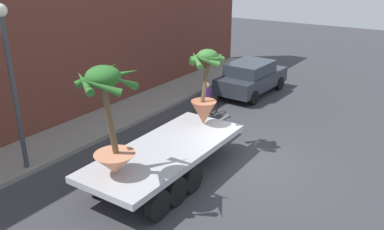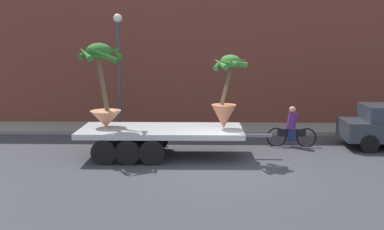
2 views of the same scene
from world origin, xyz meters
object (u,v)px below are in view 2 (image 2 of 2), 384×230
(flatbed_trailer, at_px, (154,135))
(potted_palm_middle, at_px, (226,94))
(street_lamp, at_px, (119,57))
(cyclist, at_px, (292,129))
(potted_palm_rear, at_px, (103,87))

(flatbed_trailer, bearing_deg, potted_palm_middle, 1.76)
(flatbed_trailer, distance_m, street_lamp, 4.87)
(potted_palm_middle, xyz_separation_m, cyclist, (2.51, 1.49, -1.47))
(flatbed_trailer, relative_size, potted_palm_middle, 2.63)
(potted_palm_rear, distance_m, street_lamp, 3.73)
(potted_palm_middle, bearing_deg, flatbed_trailer, -178.24)
(potted_palm_middle, bearing_deg, cyclist, 30.76)
(street_lamp, bearing_deg, potted_palm_middle, -40.91)
(potted_palm_middle, bearing_deg, street_lamp, 139.09)
(flatbed_trailer, relative_size, potted_palm_rear, 2.28)
(potted_palm_rear, height_order, street_lamp, street_lamp)
(flatbed_trailer, xyz_separation_m, street_lamp, (-1.83, 3.78, 2.48))
(flatbed_trailer, xyz_separation_m, potted_palm_middle, (2.44, 0.07, 1.38))
(potted_palm_middle, bearing_deg, potted_palm_rear, 178.97)
(potted_palm_rear, xyz_separation_m, street_lamp, (-0.13, 3.63, 0.88))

